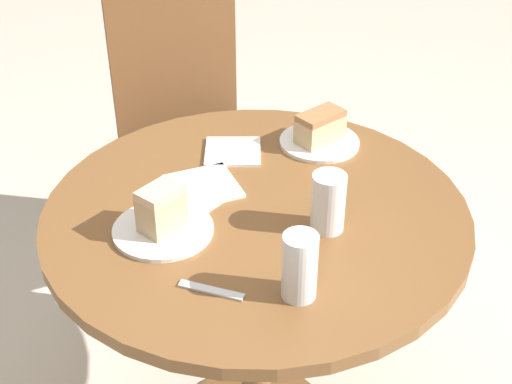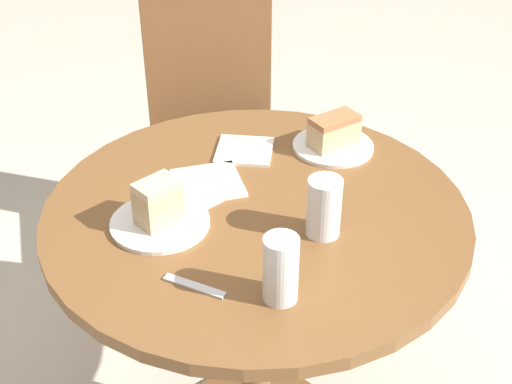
{
  "view_description": "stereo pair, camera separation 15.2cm",
  "coord_description": "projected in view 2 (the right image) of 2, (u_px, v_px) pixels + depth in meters",
  "views": [
    {
      "loc": [
        -0.34,
        -1.22,
        1.64
      ],
      "look_at": [
        0.0,
        0.0,
        0.8
      ],
      "focal_mm": 50.0,
      "sensor_mm": 36.0,
      "label": 1
    },
    {
      "loc": [
        -0.19,
        -1.25,
        1.64
      ],
      "look_at": [
        0.0,
        0.0,
        0.8
      ],
      "focal_mm": 50.0,
      "sensor_mm": 36.0,
      "label": 2
    }
  ],
  "objects": [
    {
      "name": "plate_near",
      "position": [
        160.0,
        223.0,
        1.49
      ],
      "size": [
        0.21,
        0.21,
        0.01
      ],
      "color": "silver",
      "rests_on": "table"
    },
    {
      "name": "chair",
      "position": [
        220.0,
        131.0,
        2.37
      ],
      "size": [
        0.51,
        0.48,
        0.95
      ],
      "rotation": [
        0.0,
        0.0,
        0.14
      ],
      "color": "brown",
      "rests_on": "ground_plane"
    },
    {
      "name": "spoon",
      "position": [
        194.0,
        286.0,
        1.32
      ],
      "size": [
        0.11,
        0.09,
        0.0
      ],
      "rotation": [
        0.0,
        0.0,
        2.54
      ],
      "color": "silver",
      "rests_on": "table"
    },
    {
      "name": "table",
      "position": [
        256.0,
        264.0,
        1.63
      ],
      "size": [
        0.92,
        0.92,
        0.76
      ],
      "color": "brown",
      "rests_on": "ground_plane"
    },
    {
      "name": "cake_slice_near",
      "position": [
        158.0,
        202.0,
        1.46
      ],
      "size": [
        0.11,
        0.1,
        0.1
      ],
      "rotation": [
        0.0,
        0.0,
        5.33
      ],
      "color": "tan",
      "rests_on": "plate_near"
    },
    {
      "name": "cake_slice_far",
      "position": [
        334.0,
        131.0,
        1.73
      ],
      "size": [
        0.14,
        0.11,
        0.08
      ],
      "rotation": [
        0.0,
        0.0,
        2.0
      ],
      "color": "tan",
      "rests_on": "plate_far"
    },
    {
      "name": "glass_water",
      "position": [
        324.0,
        210.0,
        1.43
      ],
      "size": [
        0.07,
        0.07,
        0.13
      ],
      "color": "silver",
      "rests_on": "table"
    },
    {
      "name": "fork",
      "position": [
        213.0,
        203.0,
        1.55
      ],
      "size": [
        0.16,
        0.12,
        0.0
      ],
      "rotation": [
        0.0,
        0.0,
        0.6
      ],
      "color": "silver",
      "rests_on": "table"
    },
    {
      "name": "napkin_stack",
      "position": [
        208.0,
        183.0,
        1.62
      ],
      "size": [
        0.17,
        0.17,
        0.01
      ],
      "rotation": [
        0.0,
        0.0,
        0.12
      ],
      "color": "silver",
      "rests_on": "table"
    },
    {
      "name": "plate_far",
      "position": [
        333.0,
        146.0,
        1.75
      ],
      "size": [
        0.2,
        0.2,
        0.01
      ],
      "color": "silver",
      "rests_on": "table"
    },
    {
      "name": "glass_lemonade",
      "position": [
        280.0,
        272.0,
        1.27
      ],
      "size": [
        0.07,
        0.07,
        0.13
      ],
      "color": "beige",
      "rests_on": "table"
    },
    {
      "name": "napkin_side",
      "position": [
        244.0,
        151.0,
        1.74
      ],
      "size": [
        0.17,
        0.17,
        0.01
      ],
      "rotation": [
        0.0,
        0.0,
        -0.27
      ],
      "color": "silver",
      "rests_on": "table"
    }
  ]
}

